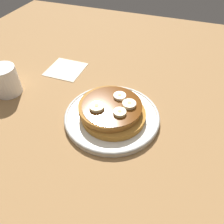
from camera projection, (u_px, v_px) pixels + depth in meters
The scene contains 9 objects.
ground_plane at pixel (112, 122), 55.98cm from camera, with size 140.00×140.00×3.00cm, color olive.
plate at pixel (112, 116), 54.39cm from camera, with size 23.48×23.48×1.47cm.
pancake_stack at pixel (112, 111), 52.71cm from camera, with size 16.33×15.65×3.35cm.
banana_slice_0 at pixel (97, 107), 50.71cm from camera, with size 3.46×3.46×1.05cm.
banana_slice_1 at pixel (129, 104), 51.43cm from camera, with size 3.25×3.25×1.00cm.
banana_slice_2 at pixel (120, 113), 49.48cm from camera, with size 2.95×2.95×0.95cm.
banana_slice_3 at pixel (120, 96), 53.63cm from camera, with size 3.09×3.09×0.88cm.
coffee_mug at pixel (4, 80), 59.68cm from camera, with size 10.17×7.13×7.96cm.
napkin at pixel (66, 69), 70.60cm from camera, with size 11.00×11.00×0.30cm, color beige.
Camera 1 is at (-13.00, 36.11, 39.34)cm, focal length 35.38 mm.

